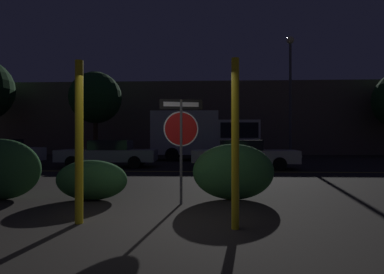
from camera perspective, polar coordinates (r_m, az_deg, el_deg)
The scene contains 14 objects.
ground_plane at distance 5.13m, azimuth -7.50°, elevation -16.56°, with size 260.00×260.00×0.00m, color black.
road_center_stripe at distance 12.91m, azimuth -1.35°, elevation -6.59°, with size 43.42×0.12×0.01m, color gold.
stop_sign at distance 6.56m, azimuth -2.09°, elevation 1.53°, with size 0.93×0.22×2.29m.
yellow_pole_left at distance 5.42m, azimuth -20.71°, elevation -0.86°, with size 0.14×0.14×2.76m, color yellow.
yellow_pole_right at distance 4.81m, azimuth 8.24°, elevation -1.22°, with size 0.12×0.12×2.72m, color yellow.
hedge_bush_1 at distance 8.36m, azimuth -32.64°, elevation -5.19°, with size 1.93×0.74×1.43m, color #2D6633.
hedge_bush_2 at distance 7.41m, azimuth -18.58°, elevation -7.78°, with size 1.68×0.72×0.93m, color #2D6633.
hedge_bush_3 at distance 7.12m, azimuth 7.85°, elevation -6.58°, with size 1.90×0.71×1.31m, color #2D6633.
passing_car_2 at distance 15.45m, azimuth -15.55°, elevation -3.00°, with size 4.88×2.04×1.34m.
passing_car_3 at distance 14.38m, azimuth 9.84°, elevation -3.22°, with size 5.06×2.16×1.34m.
delivery_truck at distance 19.44m, azimuth 2.59°, elevation 0.53°, with size 6.82×2.36×3.14m.
street_lamp at distance 20.74m, azimuth 18.22°, elevation 10.60°, with size 0.49×0.49×8.04m.
tree_1 at distance 23.01m, azimuth -17.90°, elevation 7.12°, with size 3.73×3.73×6.24m.
building_backdrop at distance 27.43m, azimuth 5.22°, elevation 3.47°, with size 39.02×3.18×6.37m, color #6B5B4C.
Camera 1 is at (0.85, -4.85, 1.45)m, focal length 28.00 mm.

